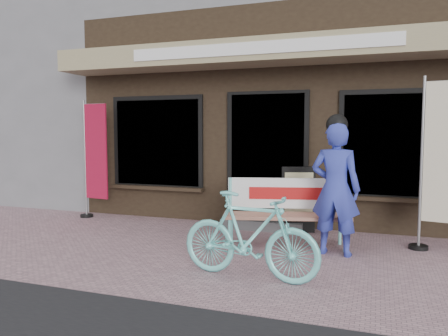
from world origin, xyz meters
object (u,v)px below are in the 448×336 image
at_px(bicycle, 249,236).
at_px(nobori_red, 94,158).
at_px(nobori_cream, 441,162).
at_px(person, 336,186).
at_px(bench, 286,206).
at_px(menu_stand, 298,199).

height_order(bicycle, nobori_red, nobori_red).
height_order(nobori_red, nobori_cream, nobori_cream).
distance_m(person, nobori_cream, 1.41).
height_order(bench, nobori_cream, nobori_cream).
bearing_deg(nobori_red, nobori_cream, 2.79).
bearing_deg(person, menu_stand, 128.06).
bearing_deg(nobori_cream, bench, -159.58).
bearing_deg(nobori_cream, person, -144.85).
xyz_separation_m(bicycle, nobori_red, (-3.49, 2.17, 0.62)).
bearing_deg(bench, person, -33.76).
height_order(nobori_red, menu_stand, nobori_red).
xyz_separation_m(bench, person, (0.67, -0.24, 0.33)).
relative_size(nobori_red, menu_stand, 2.07).
bearing_deg(menu_stand, bench, -111.78).
xyz_separation_m(bicycle, menu_stand, (0.12, 2.27, 0.06)).
distance_m(bench, person, 0.79).
bearing_deg(person, bench, 167.00).
bearing_deg(menu_stand, person, -78.05).
height_order(bench, person, person).
distance_m(bicycle, nobori_cream, 2.80).
xyz_separation_m(bench, nobori_cream, (1.92, 0.35, 0.63)).
relative_size(person, nobori_red, 0.84).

